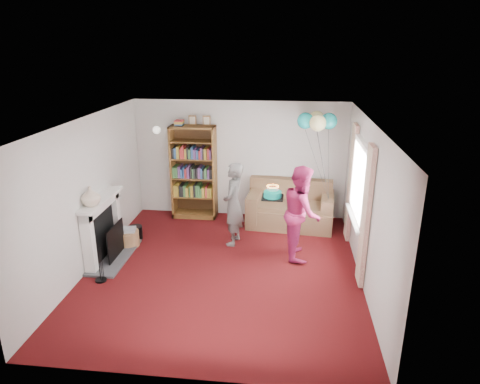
# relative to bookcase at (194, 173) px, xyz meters

# --- Properties ---
(ground) EXTENTS (5.00, 5.00, 0.00)m
(ground) POSITION_rel_bookcase_xyz_m (0.97, -2.30, -0.98)
(ground) COLOR #360808
(ground) RESTS_ON ground
(wall_back) EXTENTS (4.50, 0.02, 2.50)m
(wall_back) POSITION_rel_bookcase_xyz_m (0.97, 0.21, 0.27)
(wall_back) COLOR silver
(wall_back) RESTS_ON ground
(wall_left) EXTENTS (0.02, 5.00, 2.50)m
(wall_left) POSITION_rel_bookcase_xyz_m (-1.29, -2.30, 0.27)
(wall_left) COLOR silver
(wall_left) RESTS_ON ground
(wall_right) EXTENTS (0.02, 5.00, 2.50)m
(wall_right) POSITION_rel_bookcase_xyz_m (3.23, -2.30, 0.27)
(wall_right) COLOR silver
(wall_right) RESTS_ON ground
(ceiling) EXTENTS (4.50, 5.00, 0.01)m
(ceiling) POSITION_rel_bookcase_xyz_m (0.97, -2.30, 1.53)
(ceiling) COLOR white
(ceiling) RESTS_ON wall_back
(fireplace) EXTENTS (0.55, 1.80, 1.12)m
(fireplace) POSITION_rel_bookcase_xyz_m (-1.12, -2.11, -0.46)
(fireplace) COLOR #3F3F42
(fireplace) RESTS_ON ground
(window_bay) EXTENTS (0.14, 2.02, 2.20)m
(window_bay) POSITION_rel_bookcase_xyz_m (3.17, -1.70, 0.23)
(window_bay) COLOR white
(window_bay) RESTS_ON ground
(wall_sconce) EXTENTS (0.16, 0.23, 0.16)m
(wall_sconce) POSITION_rel_bookcase_xyz_m (-0.78, 0.06, 0.90)
(wall_sconce) COLOR gold
(wall_sconce) RESTS_ON ground
(bookcase) EXTENTS (0.95, 0.42, 2.21)m
(bookcase) POSITION_rel_bookcase_xyz_m (0.00, 0.00, 0.00)
(bookcase) COLOR #472B14
(bookcase) RESTS_ON ground
(sofa) EXTENTS (1.73, 0.92, 0.92)m
(sofa) POSITION_rel_bookcase_xyz_m (2.07, -0.23, -0.63)
(sofa) COLOR brown
(sofa) RESTS_ON ground
(wicker_basket) EXTENTS (0.39, 0.39, 0.35)m
(wicker_basket) POSITION_rel_bookcase_xyz_m (-0.93, -1.60, -0.82)
(wicker_basket) COLOR #986947
(wicker_basket) RESTS_ON ground
(person_striped) EXTENTS (0.45, 0.62, 1.58)m
(person_striped) POSITION_rel_bookcase_xyz_m (1.01, -1.27, -0.19)
(person_striped) COLOR black
(person_striped) RESTS_ON ground
(person_magenta) EXTENTS (0.68, 0.85, 1.66)m
(person_magenta) POSITION_rel_bookcase_xyz_m (2.25, -1.63, -0.14)
(person_magenta) COLOR #AA2258
(person_magenta) RESTS_ON ground
(birthday_cake) EXTENTS (0.37, 0.37, 0.22)m
(birthday_cake) POSITION_rel_bookcase_xyz_m (1.74, -1.62, 0.16)
(birthday_cake) COLOR black
(birthday_cake) RESTS_ON ground
(balloons) EXTENTS (0.75, 0.75, 1.71)m
(balloons) POSITION_rel_bookcase_xyz_m (2.50, -0.44, 1.24)
(balloons) COLOR #3F3F3F
(balloons) RESTS_ON ground
(mantel_vase) EXTENTS (0.33, 0.33, 0.32)m
(mantel_vase) POSITION_rel_bookcase_xyz_m (-1.15, -2.45, 0.31)
(mantel_vase) COLOR beige
(mantel_vase) RESTS_ON fireplace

